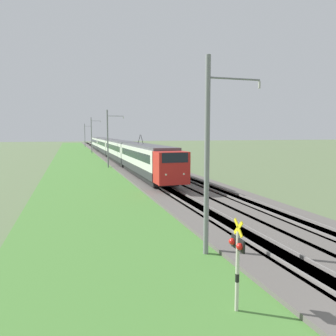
# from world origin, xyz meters

# --- Properties ---
(ballast_main) EXTENTS (240.00, 4.40, 0.30)m
(ballast_main) POSITION_xyz_m (50.00, 0.00, 0.15)
(ballast_main) COLOR #605B56
(ballast_main) RESTS_ON ground
(ballast_adjacent) EXTENTS (240.00, 4.40, 0.30)m
(ballast_adjacent) POSITION_xyz_m (50.00, -4.06, 0.15)
(ballast_adjacent) COLOR #605B56
(ballast_adjacent) RESTS_ON ground
(track_main) EXTENTS (240.00, 1.57, 0.45)m
(track_main) POSITION_xyz_m (50.00, 0.00, 0.16)
(track_main) COLOR #4C4238
(track_main) RESTS_ON ground
(track_adjacent) EXTENTS (240.00, 1.57, 0.45)m
(track_adjacent) POSITION_xyz_m (50.00, -4.06, 0.16)
(track_adjacent) COLOR #4C4238
(track_adjacent) RESTS_ON ground
(grass_verge) EXTENTS (240.00, 9.51, 0.12)m
(grass_verge) POSITION_xyz_m (50.00, 6.61, 0.06)
(grass_verge) COLOR #4C8438
(grass_verge) RESTS_ON ground
(passenger_train) EXTENTS (80.09, 2.83, 5.06)m
(passenger_train) POSITION_xyz_m (61.44, 0.00, 2.37)
(passenger_train) COLOR red
(passenger_train) RESTS_ON ground
(crossing_signal_aux) EXTENTS (0.70, 0.23, 2.86)m
(crossing_signal_aux) POSITION_xyz_m (3.98, 3.70, 1.72)
(crossing_signal_aux) COLOR beige
(crossing_signal_aux) RESTS_ON ground
(catenary_mast_near) EXTENTS (0.22, 2.56, 8.45)m
(catenary_mast_near) POSITION_xyz_m (8.45, 2.67, 4.37)
(catenary_mast_near) COLOR slate
(catenary_mast_near) RESTS_ON ground
(catenary_mast_mid) EXTENTS (0.22, 2.56, 8.67)m
(catenary_mast_mid) POSITION_xyz_m (45.27, 2.67, 4.48)
(catenary_mast_mid) COLOR slate
(catenary_mast_mid) RESTS_ON ground
(catenary_mast_far) EXTENTS (0.22, 2.56, 9.20)m
(catenary_mast_far) POSITION_xyz_m (82.08, 2.68, 4.75)
(catenary_mast_far) COLOR slate
(catenary_mast_far) RESTS_ON ground
(catenary_mast_distant) EXTENTS (0.22, 2.56, 8.54)m
(catenary_mast_distant) POSITION_xyz_m (118.90, 2.67, 4.41)
(catenary_mast_distant) COLOR slate
(catenary_mast_distant) RESTS_ON ground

